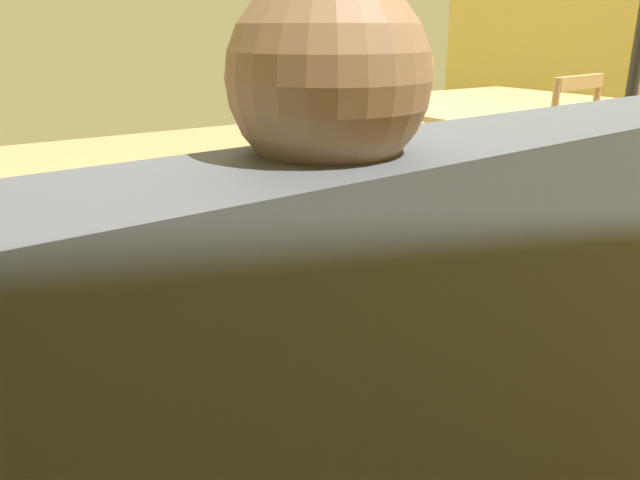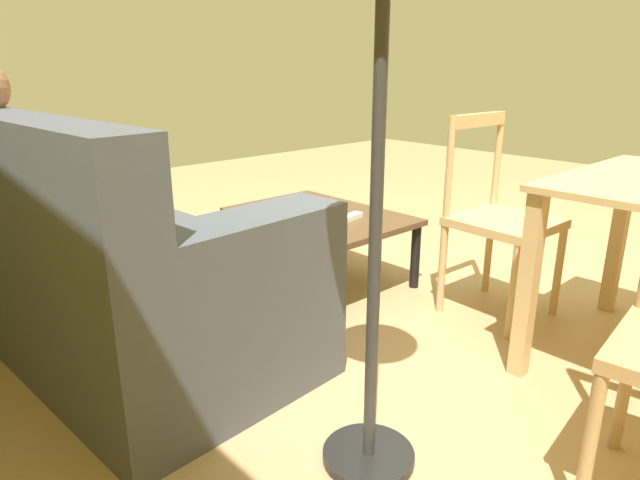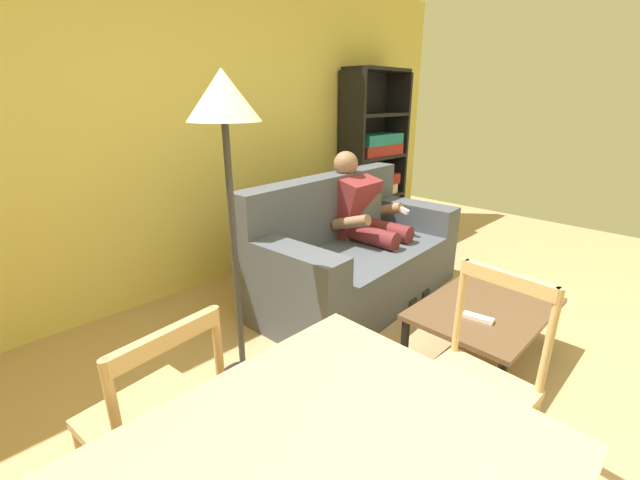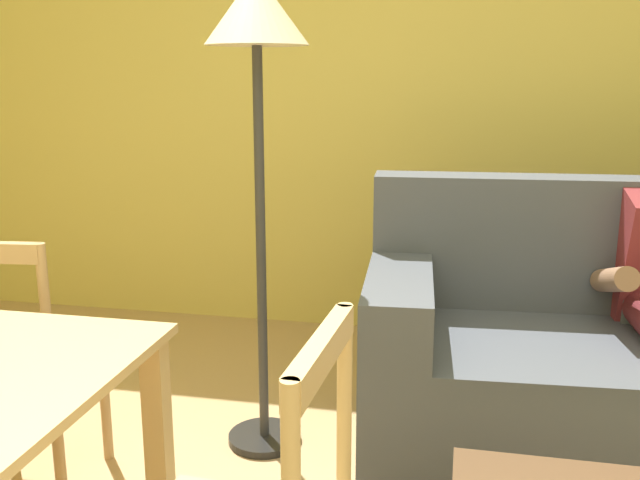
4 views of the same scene
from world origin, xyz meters
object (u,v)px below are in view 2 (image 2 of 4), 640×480
at_px(couch, 98,263).
at_px(tv_remote, 350,217).
at_px(coffee_table, 320,221).
at_px(person_lounging, 60,195).
at_px(dining_chair_facing_couch, 499,220).

xyz_separation_m(couch, tv_remote, (-0.28, -1.21, 0.03)).
bearing_deg(coffee_table, person_lounging, 75.01).
relative_size(couch, dining_chair_facing_couch, 2.01).
bearing_deg(couch, dining_chair_facing_couch, -122.75).
distance_m(person_lounging, tv_remote, 1.37).
xyz_separation_m(coffee_table, tv_remote, (-0.19, -0.04, 0.06)).
height_order(person_lounging, dining_chair_facing_couch, person_lounging).
distance_m(couch, dining_chair_facing_couch, 1.79).
bearing_deg(dining_chair_facing_couch, coffee_table, 20.37).
xyz_separation_m(couch, coffee_table, (-0.09, -1.18, -0.03)).
bearing_deg(tv_remote, dining_chair_facing_couch, -167.44).
relative_size(coffee_table, tv_remote, 5.58).
bearing_deg(coffee_table, tv_remote, -169.43).
bearing_deg(dining_chair_facing_couch, tv_remote, 22.94).
bearing_deg(tv_remote, person_lounging, 57.15).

